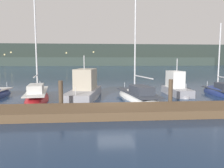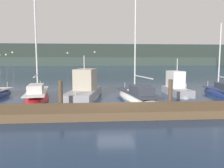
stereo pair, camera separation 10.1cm
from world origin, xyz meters
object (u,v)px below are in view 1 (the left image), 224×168
(sailboat_berth_4, at_px, (37,98))
(motorboat_berth_7, at_px, (176,91))
(sailboat_berth_6, at_px, (137,97))
(channel_buoy, at_px, (93,76))
(motorboat_berth_5, at_px, (85,92))
(sailboat_berth_8, at_px, (220,93))

(sailboat_berth_4, bearing_deg, motorboat_berth_7, 8.12)
(sailboat_berth_6, height_order, channel_buoy, sailboat_berth_6)
(motorboat_berth_7, bearing_deg, channel_buoy, 115.43)
(motorboat_berth_5, bearing_deg, motorboat_berth_7, 7.57)
(motorboat_berth_5, xyz_separation_m, channel_buoy, (0.73, 16.97, 0.22))
(channel_buoy, bearing_deg, sailboat_berth_8, -54.06)
(channel_buoy, bearing_deg, motorboat_berth_7, -64.57)
(sailboat_berth_8, relative_size, channel_buoy, 3.90)
(sailboat_berth_6, xyz_separation_m, channel_buoy, (-3.61, 17.54, 0.58))
(sailboat_berth_8, bearing_deg, sailboat_berth_4, -174.59)
(sailboat_berth_4, xyz_separation_m, motorboat_berth_7, (11.99, 1.71, 0.24))
(sailboat_berth_6, bearing_deg, sailboat_berth_4, -179.65)
(channel_buoy, bearing_deg, sailboat_berth_6, -78.35)
(motorboat_berth_7, height_order, sailboat_berth_8, sailboat_berth_8)
(sailboat_berth_6, xyz_separation_m, sailboat_berth_8, (8.03, 1.47, -0.03))
(motorboat_berth_7, bearing_deg, sailboat_berth_8, -2.63)
(motorboat_berth_7, xyz_separation_m, channel_buoy, (-7.55, 15.87, 0.32))
(motorboat_berth_7, height_order, channel_buoy, motorboat_berth_7)
(motorboat_berth_5, distance_m, sailboat_berth_8, 12.42)
(motorboat_berth_7, distance_m, channel_buoy, 17.58)
(sailboat_berth_6, bearing_deg, channel_buoy, 101.65)
(sailboat_berth_8, bearing_deg, motorboat_berth_7, 177.37)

